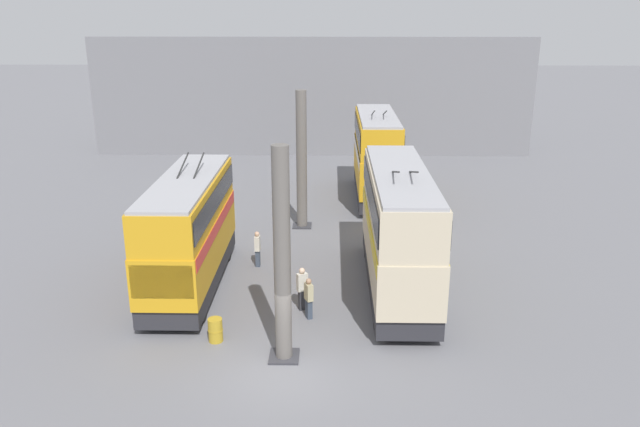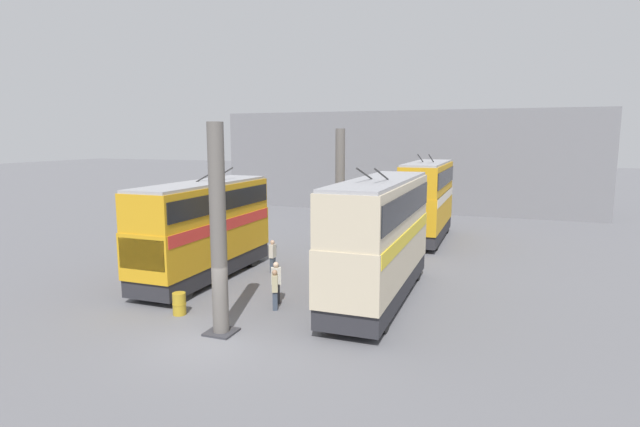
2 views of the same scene
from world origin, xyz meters
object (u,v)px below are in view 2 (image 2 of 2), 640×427
(bus_left_near, at_px, (380,232))
(person_aisle_midway, at_px, (276,281))
(bus_left_far, at_px, (427,196))
(person_aisle_foreground, at_px, (275,289))
(bus_right_near, at_px, (204,224))
(person_by_right_row, at_px, (273,255))
(oil_drum, at_px, (179,304))

(bus_left_near, relative_size, person_aisle_midway, 5.59)
(bus_left_far, xyz_separation_m, person_aisle_foreground, (-16.54, 3.72, -2.18))
(bus_right_near, distance_m, person_aisle_foreground, 6.29)
(bus_left_far, relative_size, person_by_right_row, 5.17)
(oil_drum, bearing_deg, person_by_right_row, -6.12)
(bus_left_far, bearing_deg, person_by_right_row, 150.84)
(oil_drum, bearing_deg, bus_left_near, -57.01)
(person_aisle_foreground, distance_m, oil_drum, 3.88)
(bus_left_near, height_order, person_aisle_midway, bus_left_near)
(person_aisle_midway, height_order, oil_drum, person_aisle_midway)
(bus_left_near, height_order, oil_drum, bus_left_near)
(bus_right_near, relative_size, person_by_right_row, 5.32)
(bus_left_far, bearing_deg, bus_left_near, 180.00)
(person_by_right_row, relative_size, person_aisle_midway, 0.95)
(bus_left_far, relative_size, person_aisle_foreground, 5.30)
(bus_left_near, xyz_separation_m, oil_drum, (-4.60, 7.08, -2.58))
(person_by_right_row, bearing_deg, bus_left_far, -118.06)
(person_by_right_row, bearing_deg, bus_left_near, 159.79)
(bus_left_far, distance_m, oil_drum, 19.89)
(bus_left_far, bearing_deg, bus_right_near, 146.67)
(bus_left_near, distance_m, person_aisle_foreground, 5.08)
(bus_left_far, distance_m, bus_right_near, 16.32)
(oil_drum, bearing_deg, bus_left_far, -21.05)
(person_by_right_row, distance_m, person_aisle_foreground, 5.82)
(bus_left_near, xyz_separation_m, bus_left_far, (13.80, 0.00, 0.05))
(person_aisle_foreground, distance_m, person_aisle_midway, 0.79)
(bus_right_near, distance_m, person_by_right_row, 3.97)
(person_by_right_row, height_order, oil_drum, person_by_right_row)
(person_aisle_midway, relative_size, oil_drum, 2.02)
(person_aisle_foreground, height_order, oil_drum, person_aisle_foreground)
(bus_left_near, relative_size, person_by_right_row, 5.88)
(bus_left_far, bearing_deg, person_aisle_midway, 165.77)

